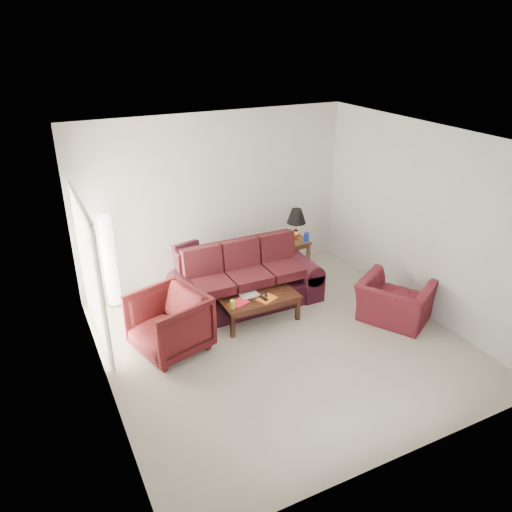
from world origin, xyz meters
The scene contains 19 objects.
floor centered at (0.00, 0.00, 0.00)m, with size 5.00×5.00×0.00m, color beige.
blinds centered at (-2.42, 1.30, 1.08)m, with size 0.10×2.00×2.16m, color silver.
sofa centered at (0.01, 1.22, 0.50)m, with size 2.46×1.06×1.01m, color black, non-canonical shape.
throw_pillow centered at (-0.78, 1.88, 0.78)m, with size 0.46×0.13×0.46m, color black.
end_table centered at (1.46, 2.15, 0.27)m, with size 0.49×0.49×0.54m, color #5A281F, non-canonical shape.
table_lamp centered at (1.51, 2.19, 0.85)m, with size 0.37×0.37×0.61m, color #E8A148, non-canonical shape.
clock centered at (1.32, 2.03, 0.61)m, with size 0.13×0.05×0.13m, color white.
blue_canister centered at (1.65, 2.03, 0.62)m, with size 0.10×0.10×0.16m, color #1832A2.
picture_frame centered at (1.35, 2.33, 0.63)m, with size 0.14×0.02×0.18m, color silver.
floor_lamp centered at (-1.99, 2.20, 0.80)m, with size 0.26×0.26×1.61m, color white, non-canonical shape.
armchair_left centered at (-1.53, 0.54, 0.45)m, with size 0.95×0.98×0.89m, color #3E0E10.
armchair_right centered at (1.88, -0.27, 0.34)m, with size 1.05×0.92×0.68m, color #491019.
coffee_table centered at (-0.04, 0.68, 0.22)m, with size 1.23×0.62×0.43m, color black, non-canonical shape.
magazine_red centered at (-0.40, 0.62, 0.44)m, with size 0.27×0.20×0.02m, color red.
magazine_white centered at (-0.16, 0.79, 0.44)m, with size 0.30×0.22×0.02m, color silver.
magazine_orange centered at (0.04, 0.55, 0.44)m, with size 0.29×0.22×0.02m, color orange.
remote_a centered at (-0.02, 0.55, 0.46)m, with size 0.05×0.17×0.02m, color black.
remote_b centered at (0.08, 0.66, 0.46)m, with size 0.04×0.15×0.02m, color black.
yellow_glass centered at (-0.55, 0.53, 0.50)m, with size 0.08×0.08×0.13m, color gold.
Camera 1 is at (-3.08, -5.41, 4.29)m, focal length 35.00 mm.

